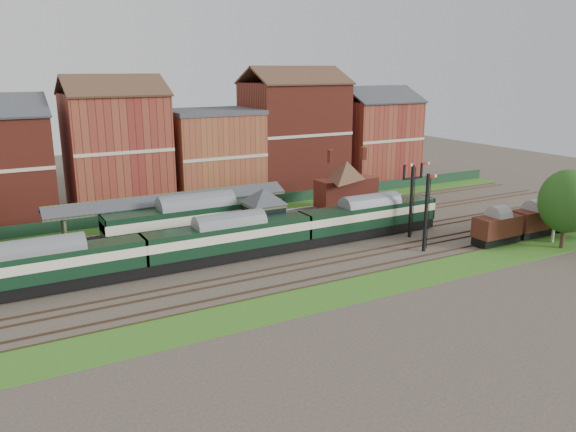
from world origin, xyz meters
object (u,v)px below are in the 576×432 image
platform_railcar (197,220)px  goods_van_a (534,220)px  signal_box (264,214)px  dmu_train (230,238)px  semaphore_bracket (412,196)px

platform_railcar → goods_van_a: 36.76m
platform_railcar → goods_van_a: (33.32, -15.50, -0.74)m
signal_box → dmu_train: size_ratio=0.12×
semaphore_bracket → platform_railcar: (-21.32, 9.00, -2.05)m
platform_railcar → signal_box: bearing=-27.4°
signal_box → goods_van_a: (27.04, -12.25, -1.34)m
semaphore_bracket → goods_van_a: (12.00, -6.50, -2.78)m
semaphore_bracket → goods_van_a: bearing=-28.4°
signal_box → platform_railcar: 7.10m
signal_box → dmu_train: (-5.32, -3.25, -0.93)m
goods_van_a → dmu_train: bearing=164.5°
signal_box → semaphore_bracket: 16.16m
signal_box → dmu_train: signal_box is taller
platform_railcar → goods_van_a: platform_railcar is taller
platform_railcar → semaphore_bracket: bearing=-22.9°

